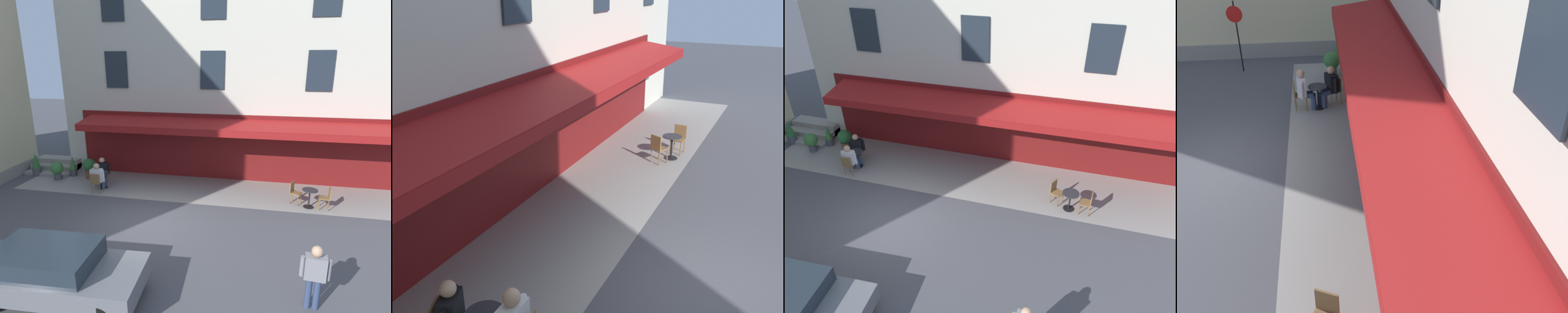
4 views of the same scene
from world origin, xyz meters
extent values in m
plane|color=#4C4C51|center=(0.00, 0.00, 0.00)|extent=(70.00, 70.00, 0.00)
cube|color=gray|center=(-3.25, -3.40, 0.00)|extent=(20.50, 3.20, 0.01)
cube|color=beige|center=(-4.00, -9.50, 7.50)|extent=(20.00, 9.00, 15.00)
cube|color=maroon|center=(-3.00, -4.97, 1.60)|extent=(16.00, 0.06, 3.20)
cube|color=maroon|center=(-3.00, -4.15, 2.85)|extent=(15.00, 1.70, 0.36)
cube|color=maroon|center=(-3.00, -3.32, 2.62)|extent=(15.00, 0.04, 0.28)
cube|color=#232D38|center=(-6.33, -4.96, 5.20)|extent=(1.10, 0.06, 1.70)
cube|color=#232D38|center=(-1.67, -4.96, 5.20)|extent=(1.10, 0.06, 1.70)
cube|color=#232D38|center=(3.00, -4.96, 5.20)|extent=(1.10, 0.06, 1.70)
cube|color=#232D38|center=(3.00, -4.96, 8.20)|extent=(1.10, 0.06, 1.70)
cube|color=gray|center=(6.60, -4.20, 0.07)|extent=(2.40, 1.40, 0.15)
cube|color=gray|center=(6.60, -4.55, 0.22)|extent=(2.40, 1.05, 0.30)
cube|color=gray|center=(6.60, -4.90, 0.38)|extent=(2.40, 0.70, 0.45)
cylinder|color=black|center=(-6.00, -2.38, 0.01)|extent=(0.40, 0.40, 0.03)
cylinder|color=black|center=(-6.00, -2.38, 0.36)|extent=(0.06, 0.06, 0.72)
cylinder|color=#2D2D33|center=(-6.00, -2.38, 0.73)|extent=(0.60, 0.60, 0.03)
cylinder|color=olive|center=(-6.39, -2.51, 0.23)|extent=(0.03, 0.03, 0.45)
cylinder|color=olive|center=(-6.36, -2.17, 0.23)|extent=(0.03, 0.03, 0.45)
cylinder|color=olive|center=(-6.73, -2.48, 0.23)|extent=(0.03, 0.03, 0.45)
cylinder|color=olive|center=(-6.70, -2.14, 0.23)|extent=(0.03, 0.03, 0.45)
cube|color=olive|center=(-6.54, -2.32, 0.47)|extent=(0.44, 0.44, 0.04)
cube|color=olive|center=(-6.72, -2.31, 0.70)|extent=(0.08, 0.40, 0.42)
cylinder|color=olive|center=(-5.58, -2.39, 0.23)|extent=(0.03, 0.03, 0.45)
cylinder|color=olive|center=(-5.73, -2.70, 0.23)|extent=(0.03, 0.03, 0.45)
cylinder|color=olive|center=(-5.27, -2.54, 0.23)|extent=(0.03, 0.03, 0.45)
cylinder|color=olive|center=(-5.43, -2.85, 0.23)|extent=(0.03, 0.03, 0.45)
cube|color=olive|center=(-5.50, -2.62, 0.47)|extent=(0.54, 0.54, 0.04)
cube|color=olive|center=(-5.34, -2.70, 0.70)|extent=(0.21, 0.38, 0.42)
cylinder|color=black|center=(3.00, -2.70, 0.01)|extent=(0.40, 0.40, 0.03)
cylinder|color=black|center=(3.00, -2.70, 0.36)|extent=(0.06, 0.06, 0.72)
cylinder|color=#2D2D33|center=(3.00, -2.70, 0.73)|extent=(0.60, 0.60, 0.03)
cylinder|color=olive|center=(2.82, -2.32, 0.23)|extent=(0.03, 0.03, 0.45)
cylinder|color=olive|center=(3.16, -2.31, 0.23)|extent=(0.03, 0.03, 0.45)
cylinder|color=olive|center=(2.81, -1.98, 0.23)|extent=(0.03, 0.03, 0.45)
cylinder|color=olive|center=(3.15, -1.97, 0.23)|extent=(0.03, 0.03, 0.45)
cube|color=olive|center=(2.99, -2.15, 0.47)|extent=(0.41, 0.41, 0.04)
cube|color=olive|center=(2.98, -1.97, 0.70)|extent=(0.40, 0.05, 0.42)
cylinder|color=olive|center=(3.31, -2.98, 0.23)|extent=(0.03, 0.03, 0.45)
cylinder|color=olive|center=(3.00, -3.11, 0.23)|extent=(0.03, 0.03, 0.45)
cylinder|color=olive|center=(3.45, -3.29, 0.23)|extent=(0.03, 0.03, 0.45)
cylinder|color=olive|center=(3.14, -3.42, 0.23)|extent=(0.03, 0.03, 0.45)
cube|color=olive|center=(3.22, -3.20, 0.47)|extent=(0.53, 0.53, 0.04)
cube|color=olive|center=(3.30, -3.36, 0.70)|extent=(0.38, 0.20, 0.42)
cylinder|color=navy|center=(2.90, -2.55, 0.23)|extent=(0.15, 0.15, 0.47)
cylinder|color=navy|center=(2.90, -2.38, 0.49)|extent=(0.17, 0.35, 0.16)
cylinder|color=navy|center=(3.09, -2.55, 0.23)|extent=(0.15, 0.15, 0.47)
cylinder|color=navy|center=(3.09, -2.38, 0.49)|extent=(0.17, 0.35, 0.16)
cube|color=silver|center=(2.99, -2.21, 0.78)|extent=(0.49, 0.29, 0.58)
sphere|color=tan|center=(2.99, -2.21, 1.20)|extent=(0.26, 0.26, 0.26)
cylinder|color=silver|center=(2.70, -2.21, 0.76)|extent=(0.10, 0.10, 0.51)
cylinder|color=silver|center=(3.28, -2.20, 0.76)|extent=(0.10, 0.10, 0.51)
cylinder|color=navy|center=(3.15, -2.80, 0.23)|extent=(0.15, 0.15, 0.47)
cylinder|color=navy|center=(3.22, -2.96, 0.49)|extent=(0.28, 0.37, 0.16)
cylinder|color=navy|center=(2.98, -2.88, 0.23)|extent=(0.15, 0.15, 0.47)
cylinder|color=navy|center=(3.05, -3.03, 0.49)|extent=(0.28, 0.37, 0.16)
cube|color=black|center=(3.20, -3.15, 0.77)|extent=(0.53, 0.43, 0.57)
sphere|color=tan|center=(3.20, -3.15, 1.18)|extent=(0.25, 0.25, 0.25)
cylinder|color=black|center=(3.46, -3.03, 0.76)|extent=(0.10, 0.10, 0.50)
cylinder|color=black|center=(2.94, -3.26, 0.76)|extent=(0.10, 0.10, 0.50)
cylinder|color=navy|center=(-5.40, 3.30, 0.41)|extent=(0.15, 0.15, 0.81)
cylinder|color=navy|center=(-5.22, 3.29, 0.41)|extent=(0.15, 0.15, 0.81)
cube|color=gray|center=(-5.31, 3.29, 1.10)|extent=(0.49, 0.31, 0.57)
sphere|color=tan|center=(-5.31, 3.29, 1.51)|extent=(0.25, 0.25, 0.25)
cylinder|color=gray|center=(-5.59, 3.32, 1.08)|extent=(0.10, 0.10, 0.51)
cylinder|color=gray|center=(-5.02, 3.27, 1.08)|extent=(0.10, 0.10, 0.51)
cylinder|color=#4C4C51|center=(5.25, -3.93, 0.18)|extent=(0.34, 0.34, 0.35)
cone|color=#3D7A38|center=(5.25, -3.93, 0.69)|extent=(0.33, 0.33, 0.68)
cylinder|color=brown|center=(4.24, -3.77, 0.21)|extent=(0.45, 0.45, 0.42)
sphere|color=#2D6B33|center=(4.24, -3.77, 0.69)|extent=(0.63, 0.63, 0.63)
cylinder|color=#4C4C51|center=(5.68, -3.25, 0.16)|extent=(0.35, 0.35, 0.33)
sphere|color=#3D7A38|center=(5.68, -3.25, 0.59)|extent=(0.61, 0.61, 0.61)
cylinder|color=#4C4C51|center=(7.09, -3.61, 0.20)|extent=(0.43, 0.43, 0.41)
cone|color=#2D6B33|center=(7.09, -3.61, 0.79)|extent=(0.41, 0.41, 0.77)
cube|color=slate|center=(0.79, 4.09, 0.57)|extent=(4.39, 2.03, 0.55)
cube|color=#232D38|center=(0.99, 4.10, 1.09)|extent=(2.49, 1.73, 0.48)
cylinder|color=black|center=(-0.62, 3.22, 0.30)|extent=(0.60, 0.20, 0.60)
cylinder|color=black|center=(2.28, 3.37, 0.30)|extent=(0.60, 0.20, 0.60)
camera|label=1|loc=(-3.85, 9.94, 5.58)|focal=29.40mm
camera|label=2|loc=(7.10, 0.88, 5.24)|focal=41.36mm
camera|label=3|loc=(-5.65, 8.34, 8.96)|focal=33.36mm
camera|label=4|loc=(-10.13, -2.84, 6.40)|focal=41.25mm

